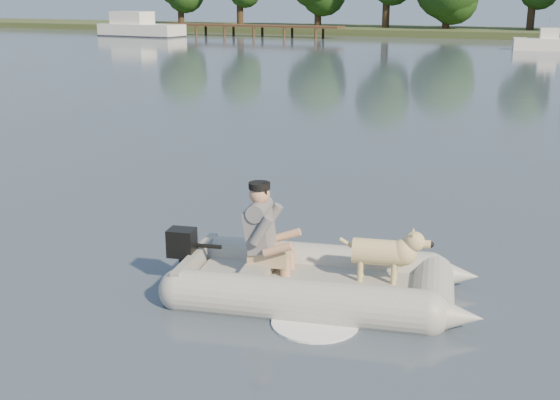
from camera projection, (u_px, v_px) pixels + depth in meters
The scene contains 9 objects.
water at pixel (228, 301), 8.58m from camera, with size 160.00×160.00×0.00m, color #505D6D.
shore_bank at pixel (558, 34), 62.74m from camera, with size 160.00×12.00×0.70m, color #47512D.
dock at pixel (248, 30), 64.20m from camera, with size 18.00×2.00×1.04m, color #4C331E, non-canonical shape.
dinghy at pixel (320, 247), 8.56m from camera, with size 5.04×3.58×1.49m, color #999894, non-canonical shape.
man at pixel (261, 226), 8.72m from camera, with size 0.78×0.67×1.16m, color slate, non-canonical shape.
dog at pixel (378, 256), 8.48m from camera, with size 1.01×0.36×0.67m, color tan, non-canonical shape.
outboard_motor at pixel (183, 259), 9.03m from camera, with size 0.45×0.31×0.85m, color black, non-canonical shape.
cabin_cruiser at pixel (141, 24), 63.74m from camera, with size 8.44×3.01×2.61m, color white, non-canonical shape.
motorboat at pixel (552, 35), 47.59m from camera, with size 5.18×1.99×2.19m, color white, non-canonical shape.
Camera 1 is at (3.83, -6.93, 3.59)m, focal length 45.00 mm.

